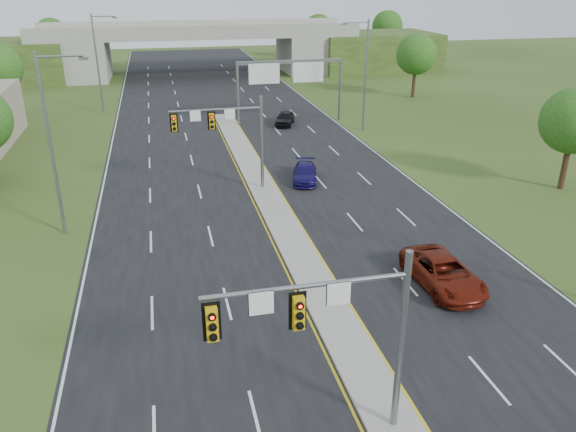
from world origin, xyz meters
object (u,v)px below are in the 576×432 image
(overpass, at_px, (199,52))
(car_far_b, at_px, (305,173))
(sign_gantry, at_px, (289,74))
(car_far_c, at_px, (285,118))
(car_far_a, at_px, (443,273))
(signal_mast_near, at_px, (338,324))
(signal_mast_far, at_px, (230,130))

(overpass, distance_m, car_far_b, 54.22)
(sign_gantry, relative_size, car_far_b, 2.61)
(overpass, relative_size, car_far_c, 18.92)
(overpass, relative_size, car_far_a, 14.21)
(signal_mast_near, relative_size, overpass, 0.09)
(car_far_b, height_order, car_far_c, car_far_c)
(car_far_a, height_order, car_far_c, car_far_a)
(car_far_a, relative_size, car_far_c, 1.33)
(signal_mast_near, bearing_deg, car_far_c, 79.33)
(signal_mast_near, height_order, car_far_a, signal_mast_near)
(car_far_c, bearing_deg, sign_gantry, 75.78)
(car_far_a, bearing_deg, car_far_c, 88.07)
(sign_gantry, relative_size, overpass, 0.14)
(overpass, bearing_deg, car_far_a, -84.92)
(sign_gantry, xyz_separation_m, car_far_b, (-3.12, -18.95, -4.57))
(sign_gantry, bearing_deg, car_far_a, -90.53)
(sign_gantry, height_order, car_far_c, sign_gantry)
(sign_gantry, bearing_deg, car_far_c, -125.60)
(signal_mast_far, xyz_separation_m, car_far_c, (8.31, 19.11, -3.99))
(signal_mast_far, relative_size, car_far_b, 1.58)
(signal_mast_far, bearing_deg, sign_gantry, 65.89)
(sign_gantry, distance_m, car_far_b, 19.74)
(signal_mast_far, bearing_deg, overpass, 87.65)
(signal_mast_far, distance_m, car_far_a, 18.82)
(signal_mast_far, height_order, car_far_c, signal_mast_far)
(overpass, distance_m, car_far_a, 71.68)
(overpass, bearing_deg, signal_mast_far, -92.35)
(car_far_b, xyz_separation_m, car_far_c, (2.49, 18.06, 0.08))
(signal_mast_near, distance_m, signal_mast_far, 25.00)
(overpass, bearing_deg, signal_mast_near, -91.62)
(signal_mast_far, bearing_deg, car_far_c, 66.49)
(signal_mast_far, height_order, overpass, overpass)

